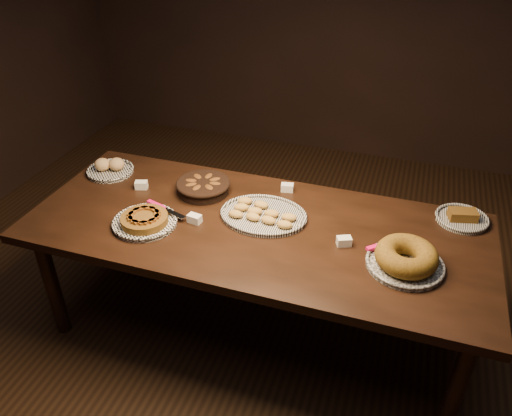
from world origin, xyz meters
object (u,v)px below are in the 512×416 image
(bundt_cake_plate, at_px, (406,258))
(madeleine_platter, at_px, (263,214))
(buffet_table, at_px, (255,236))
(apple_tart_plate, at_px, (145,220))

(bundt_cake_plate, bearing_deg, madeleine_platter, -177.35)
(buffet_table, xyz_separation_m, apple_tart_plate, (-0.55, -0.18, 0.10))
(buffet_table, bearing_deg, madeleine_platter, 78.71)
(buffet_table, relative_size, apple_tart_plate, 6.68)
(buffet_table, height_order, apple_tart_plate, apple_tart_plate)
(madeleine_platter, bearing_deg, bundt_cake_plate, 0.81)
(madeleine_platter, xyz_separation_m, bundt_cake_plate, (0.75, -0.18, 0.03))
(buffet_table, height_order, bundt_cake_plate, bundt_cake_plate)
(buffet_table, xyz_separation_m, madeleine_platter, (0.02, 0.08, 0.09))
(apple_tart_plate, distance_m, madeleine_platter, 0.62)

